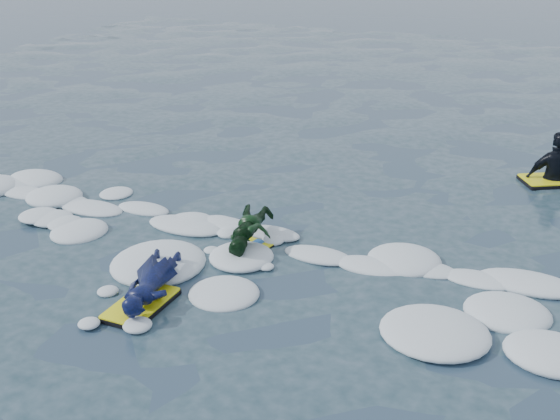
{
  "coord_description": "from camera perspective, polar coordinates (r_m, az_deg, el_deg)",
  "views": [
    {
      "loc": [
        3.85,
        -6.98,
        4.49
      ],
      "look_at": [
        0.12,
        1.6,
        0.49
      ],
      "focal_mm": 45.0,
      "sensor_mm": 36.0,
      "label": 1
    }
  ],
  "objects": [
    {
      "name": "foam_band",
      "position": [
        9.96,
        -1.93,
        -3.67
      ],
      "size": [
        12.0,
        3.1,
        0.3
      ],
      "primitive_type": null,
      "color": "white",
      "rests_on": "ground"
    },
    {
      "name": "prone_woman_unit",
      "position": [
        8.92,
        -10.51,
        -6.0
      ],
      "size": [
        0.95,
        1.63,
        0.4
      ],
      "rotation": [
        0.0,
        0.0,
        1.56
      ],
      "color": "black",
      "rests_on": "ground"
    },
    {
      "name": "prone_child_unit",
      "position": [
        10.02,
        -2.41,
        -1.88
      ],
      "size": [
        0.82,
        1.35,
        0.5
      ],
      "rotation": [
        0.0,
        0.0,
        1.38
      ],
      "color": "black",
      "rests_on": "ground"
    },
    {
      "name": "waiting_rider_unit",
      "position": [
        13.48,
        21.46,
        2.25
      ],
      "size": [
        1.36,
        1.17,
        1.79
      ],
      "rotation": [
        0.0,
        0.0,
        0.53
      ],
      "color": "black",
      "rests_on": "ground"
    },
    {
      "name": "ground",
      "position": [
        9.14,
        -4.71,
        -6.34
      ],
      "size": [
        120.0,
        120.0,
        0.0
      ],
      "primitive_type": "plane",
      "color": "#1B3443",
      "rests_on": "ground"
    }
  ]
}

